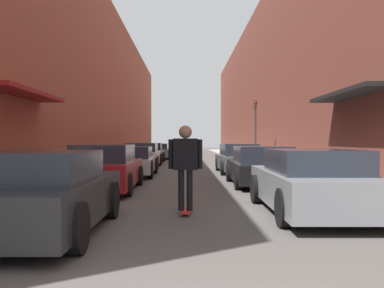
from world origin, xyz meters
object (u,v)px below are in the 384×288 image
(parked_car_left_3, at_px, (142,155))
(parked_car_left_5, at_px, (157,151))
(parked_car_right_1, at_px, (261,167))
(parked_car_left_4, at_px, (150,153))
(traffic_light, at_px, (255,125))
(parked_car_right_0, at_px, (311,182))
(parked_car_left_0, at_px, (39,193))
(parked_car_right_2, at_px, (238,159))
(parked_car_left_2, at_px, (130,162))
(skateboarder, at_px, (185,159))
(parked_car_left_1, at_px, (105,169))

(parked_car_left_3, relative_size, parked_car_left_5, 1.09)
(parked_car_right_1, bearing_deg, parked_car_left_4, 108.21)
(parked_car_left_5, bearing_deg, traffic_light, -57.72)
(parked_car_right_0, distance_m, parked_car_right_1, 5.46)
(parked_car_left_0, xyz_separation_m, parked_car_right_2, (4.76, 12.73, -0.01))
(parked_car_left_0, xyz_separation_m, parked_car_left_3, (-0.08, 16.94, 0.02))
(parked_car_right_0, height_order, parked_car_right_1, parked_car_right_0)
(parked_car_left_4, xyz_separation_m, parked_car_left_5, (0.10, 5.47, -0.03))
(parked_car_left_3, height_order, parked_car_left_4, parked_car_left_3)
(parked_car_left_4, height_order, parked_car_right_1, parked_car_left_4)
(parked_car_left_0, height_order, parked_car_left_2, parked_car_left_0)
(skateboarder, bearing_deg, parked_car_left_4, 96.70)
(parked_car_left_5, distance_m, parked_car_right_2, 15.66)
(parked_car_left_1, bearing_deg, parked_car_left_5, 89.79)
(parked_car_left_3, xyz_separation_m, parked_car_left_5, (0.11, 10.72, -0.06))
(parked_car_left_4, height_order, parked_car_right_2, parked_car_right_2)
(parked_car_left_1, distance_m, traffic_light, 13.55)
(parked_car_right_0, relative_size, traffic_light, 1.26)
(parked_car_left_1, relative_size, parked_car_right_0, 1.00)
(parked_car_left_5, distance_m, parked_car_right_0, 26.32)
(parked_car_left_2, height_order, parked_car_right_1, parked_car_right_1)
(parked_car_left_0, bearing_deg, parked_car_left_2, 89.86)
(parked_car_left_2, height_order, parked_car_left_5, parked_car_left_5)
(parked_car_left_1, height_order, parked_car_right_0, parked_car_left_1)
(parked_car_left_1, distance_m, parked_car_left_3, 11.09)
(parked_car_right_2, bearing_deg, parked_car_right_1, -89.07)
(parked_car_left_3, distance_m, parked_car_right_2, 6.41)
(parked_car_left_2, xyz_separation_m, parked_car_right_1, (4.82, -3.78, 0.01))
(parked_car_left_2, bearing_deg, parked_car_left_5, 89.96)
(skateboarder, bearing_deg, parked_car_left_5, 95.07)
(traffic_light, bearing_deg, parked_car_left_1, -118.43)
(parked_car_right_0, bearing_deg, parked_car_left_1, 140.61)
(parked_car_left_1, height_order, parked_car_left_4, parked_car_left_1)
(parked_car_left_4, relative_size, parked_car_right_0, 0.85)
(parked_car_left_1, xyz_separation_m, parked_car_right_1, (4.89, 1.41, -0.03))
(parked_car_left_5, bearing_deg, parked_car_right_0, -79.37)
(parked_car_right_0, distance_m, traffic_light, 16.03)
(parked_car_left_2, xyz_separation_m, traffic_light, (6.33, 6.63, 1.78))
(parked_car_left_3, bearing_deg, traffic_light, 6.39)
(parked_car_right_1, xyz_separation_m, parked_car_right_2, (-0.09, 5.47, 0.02))
(parked_car_left_5, relative_size, skateboarder, 2.36)
(parked_car_left_0, height_order, parked_car_right_0, parked_car_left_0)
(parked_car_right_2, height_order, skateboarder, skateboarder)
(parked_car_left_3, bearing_deg, parked_car_right_0, -71.84)
(parked_car_left_5, distance_m, traffic_light, 11.96)
(parked_car_left_5, distance_m, parked_car_right_1, 20.96)
(parked_car_left_3, bearing_deg, parked_car_left_4, 89.85)
(parked_car_left_0, bearing_deg, parked_car_left_5, 89.92)
(parked_car_left_2, relative_size, parked_car_right_1, 1.04)
(parked_car_left_5, height_order, traffic_light, traffic_light)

